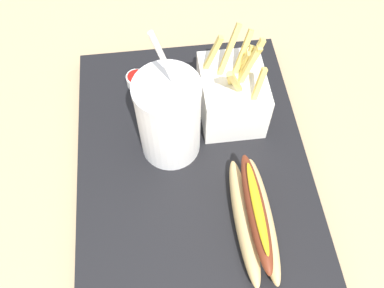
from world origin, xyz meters
name	(u,v)px	position (x,y,z in m)	size (l,w,h in m)	color
ground_plane	(192,164)	(0.00, 0.00, -0.01)	(2.40, 2.40, 0.02)	tan
food_tray	(192,158)	(0.00, 0.00, 0.01)	(0.44, 0.34, 0.02)	black
soda_cup	(169,118)	(0.02, 0.03, 0.09)	(0.09, 0.09, 0.22)	white
fries_basket	(232,94)	(0.07, -0.07, 0.06)	(0.11, 0.09, 0.15)	white
hot_dog_1	(254,217)	(-0.12, -0.07, 0.04)	(0.18, 0.05, 0.06)	#DBB775
ketchup_cup_1	(137,80)	(0.14, 0.07, 0.03)	(0.03, 0.03, 0.02)	white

